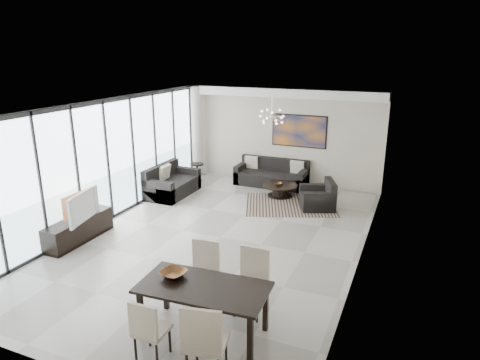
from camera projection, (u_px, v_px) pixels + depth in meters
The scene contains 20 objects.
room_shell at pixel (239, 177), 8.89m from camera, with size 6.00×9.00×2.90m.
window_wall at pixel (111, 161), 10.13m from camera, with size 0.37×8.95×2.90m.
soffit at pixel (282, 93), 12.46m from camera, with size 5.98×0.40×0.26m, color white.
painting at pixel (299, 131), 12.75m from camera, with size 1.68×0.04×0.98m, color orange.
chandelier at pixel (272, 117), 10.89m from camera, with size 0.66×0.66×0.71m.
rug at pixel (290, 204), 11.47m from camera, with size 2.35×1.80×0.01m, color black.
coffee_table at pixel (280, 190), 12.06m from camera, with size 0.98×0.98×0.34m.
bowl_coffee at pixel (278, 184), 11.95m from camera, with size 0.23×0.23×0.07m, color brown.
sofa_main at pixel (272, 176), 13.07m from camera, with size 2.16×0.89×0.79m.
loveseat at pixel (171, 185), 12.21m from camera, with size 0.95×1.68×0.84m.
armchair at pixel (319, 199), 11.17m from camera, with size 1.11×1.14×0.74m.
side_table at pixel (197, 169), 13.39m from camera, with size 0.42×0.42×0.57m.
tv_console at pixel (78, 229), 9.26m from camera, with size 0.48×1.69×0.53m, color black.
television at pixel (79, 206), 8.97m from camera, with size 1.09×0.14×0.63m, color gray.
dining_table at pixel (203, 291), 6.11m from camera, with size 1.91×1.04×0.78m.
dining_chair_sw at pixel (148, 327), 5.59m from camera, with size 0.43×0.43×0.91m.
dining_chair_se at pixel (204, 338), 5.20m from camera, with size 0.61×0.61×1.11m.
dining_chair_nw at pixel (204, 267), 7.01m from camera, with size 0.51×0.51×1.02m.
dining_chair_ne at pixel (252, 276), 6.69m from camera, with size 0.49×0.49×1.05m.
bowl_dining at pixel (173, 274), 6.33m from camera, with size 0.38×0.38×0.09m, color brown.
Camera 1 is at (3.80, -7.83, 4.02)m, focal length 32.00 mm.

